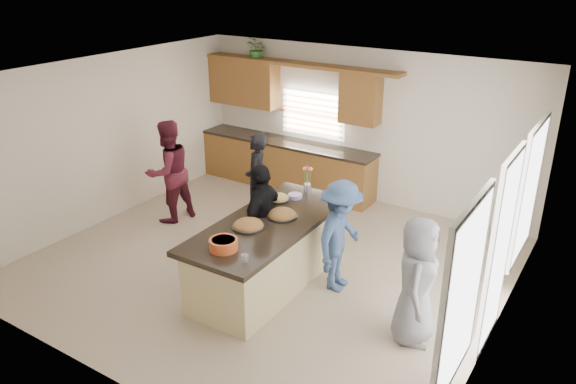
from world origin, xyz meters
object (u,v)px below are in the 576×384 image
Objects in this scene: salad_bowl at (224,244)px; woman_left_mid at (169,172)px; island at (269,254)px; woman_right_front at (417,281)px; woman_right_back at (340,236)px; woman_left_front at (263,220)px; woman_left_back at (257,180)px.

woman_left_mid reaches higher than salad_bowl.
woman_right_front is (2.15, -0.11, 0.34)m from island.
woman_left_mid is 3.50m from woman_right_back.
island is at bearing 43.01° from woman_left_front.
island is at bearing 73.17° from woman_right_front.
woman_right_front is (1.27, -0.53, 0.00)m from woman_right_back.
woman_left_back is at bearing 60.48° from woman_right_back.
woman_left_back reaches higher than woman_right_front.
salad_bowl is at bearing 144.01° from woman_right_back.
island is at bearing 14.37° from woman_left_back.
woman_right_front is at bearing -115.78° from woman_right_back.
woman_left_back is 1.01× the size of woman_right_back.
woman_right_front is at bearing 21.00° from salad_bowl.
woman_left_back is at bearing -148.20° from woman_left_front.
woman_left_back is 0.90× the size of woman_left_mid.
woman_left_back is at bearing 129.43° from island.
woman_left_front is 1.14m from woman_right_back.
salad_bowl is (-0.01, -0.94, 0.57)m from island.
island is 1.10m from salad_bowl.
salad_bowl is at bearing 97.10° from woman_right_front.
island is 2.18m from woman_right_front.
woman_right_back is (1.11, 0.22, -0.05)m from woman_left_front.
woman_right_front is at bearing 90.32° from woman_left_mid.
woman_left_back is at bearing 117.30° from salad_bowl.
woman_left_front reaches higher than salad_bowl.
woman_left_front is at bearing 12.60° from woman_left_back.
woman_left_back is at bearing 128.56° from woman_left_mid.
woman_right_back is (2.14, -1.07, -0.01)m from woman_left_back.
woman_right_front is (4.75, -0.92, -0.10)m from woman_left_mid.
woman_right_front is at bearing 38.93° from woman_left_back.
woman_left_mid is at bearing 162.00° from island.
woman_left_back is 0.96× the size of woman_left_front.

